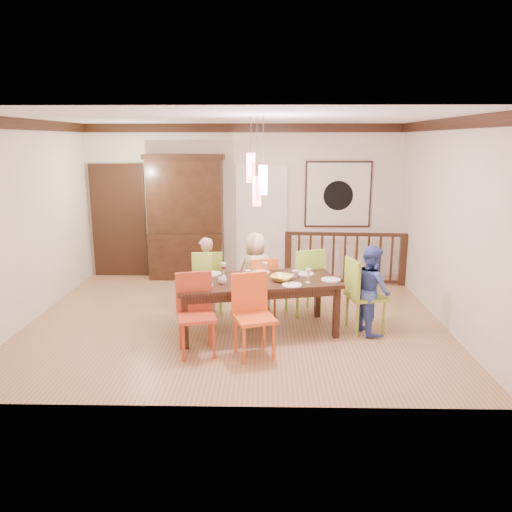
{
  "coord_description": "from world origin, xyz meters",
  "views": [
    {
      "loc": [
        0.45,
        -7.02,
        2.6
      ],
      "look_at": [
        0.3,
        -0.03,
        0.98
      ],
      "focal_mm": 35.0,
      "sensor_mm": 36.0,
      "label": 1
    }
  ],
  "objects_px": {
    "dining_table": "(257,285)",
    "person_far_mid": "(255,272)",
    "china_hutch": "(186,217)",
    "chair_far_left": "(208,277)",
    "person_end_right": "(371,290)",
    "balustrade": "(345,257)",
    "chair_end_right": "(366,290)",
    "person_far_left": "(206,275)"
  },
  "relations": [
    {
      "from": "dining_table",
      "to": "person_far_mid",
      "type": "height_order",
      "value": "person_far_mid"
    },
    {
      "from": "chair_end_right",
      "to": "person_end_right",
      "type": "distance_m",
      "value": 0.07
    },
    {
      "from": "chair_far_left",
      "to": "china_hutch",
      "type": "distance_m",
      "value": 2.2
    },
    {
      "from": "person_far_mid",
      "to": "person_end_right",
      "type": "xyz_separation_m",
      "value": [
        1.61,
        -0.87,
        -0.01
      ]
    },
    {
      "from": "chair_far_left",
      "to": "person_far_mid",
      "type": "height_order",
      "value": "person_far_mid"
    },
    {
      "from": "dining_table",
      "to": "person_far_mid",
      "type": "bearing_deg",
      "value": 81.06
    },
    {
      "from": "person_far_left",
      "to": "chair_end_right",
      "type": "bearing_deg",
      "value": 142.32
    },
    {
      "from": "chair_end_right",
      "to": "person_far_left",
      "type": "height_order",
      "value": "person_far_left"
    },
    {
      "from": "chair_end_right",
      "to": "balustrade",
      "type": "bearing_deg",
      "value": -14.64
    },
    {
      "from": "chair_far_left",
      "to": "person_far_left",
      "type": "bearing_deg",
      "value": -66.02
    },
    {
      "from": "person_far_left",
      "to": "dining_table",
      "type": "bearing_deg",
      "value": 115.29
    },
    {
      "from": "dining_table",
      "to": "balustrade",
      "type": "bearing_deg",
      "value": 45.17
    },
    {
      "from": "dining_table",
      "to": "china_hutch",
      "type": "bearing_deg",
      "value": 104.98
    },
    {
      "from": "chair_far_left",
      "to": "balustrade",
      "type": "distance_m",
      "value": 2.87
    },
    {
      "from": "china_hutch",
      "to": "person_end_right",
      "type": "height_order",
      "value": "china_hutch"
    },
    {
      "from": "dining_table",
      "to": "balustrade",
      "type": "relative_size",
      "value": 1.05
    },
    {
      "from": "china_hutch",
      "to": "chair_far_left",
      "type": "bearing_deg",
      "value": -72.52
    },
    {
      "from": "person_far_mid",
      "to": "chair_far_left",
      "type": "bearing_deg",
      "value": -6.95
    },
    {
      "from": "chair_end_right",
      "to": "person_end_right",
      "type": "relative_size",
      "value": 0.84
    },
    {
      "from": "dining_table",
      "to": "person_end_right",
      "type": "xyz_separation_m",
      "value": [
        1.56,
        0.01,
        -0.06
      ]
    },
    {
      "from": "dining_table",
      "to": "china_hutch",
      "type": "relative_size",
      "value": 0.99
    },
    {
      "from": "dining_table",
      "to": "person_far_left",
      "type": "bearing_deg",
      "value": 122.74
    },
    {
      "from": "chair_end_right",
      "to": "person_far_left",
      "type": "distance_m",
      "value": 2.43
    },
    {
      "from": "china_hutch",
      "to": "person_end_right",
      "type": "relative_size",
      "value": 1.92
    },
    {
      "from": "dining_table",
      "to": "china_hutch",
      "type": "height_order",
      "value": "china_hutch"
    },
    {
      "from": "china_hutch",
      "to": "balustrade",
      "type": "height_order",
      "value": "china_hutch"
    },
    {
      "from": "balustrade",
      "to": "person_far_mid",
      "type": "relative_size",
      "value": 1.79
    },
    {
      "from": "chair_end_right",
      "to": "person_end_right",
      "type": "xyz_separation_m",
      "value": [
        0.06,
        -0.04,
        0.02
      ]
    },
    {
      "from": "chair_far_left",
      "to": "person_far_left",
      "type": "height_order",
      "value": "person_far_left"
    },
    {
      "from": "dining_table",
      "to": "china_hutch",
      "type": "distance_m",
      "value": 3.14
    },
    {
      "from": "person_far_left",
      "to": "person_far_mid",
      "type": "bearing_deg",
      "value": 165.59
    },
    {
      "from": "person_far_left",
      "to": "person_far_mid",
      "type": "xyz_separation_m",
      "value": [
        0.76,
        0.06,
        0.03
      ]
    },
    {
      "from": "dining_table",
      "to": "chair_end_right",
      "type": "distance_m",
      "value": 1.5
    },
    {
      "from": "china_hutch",
      "to": "person_end_right",
      "type": "xyz_separation_m",
      "value": [
        2.96,
        -2.76,
        -0.57
      ]
    },
    {
      "from": "dining_table",
      "to": "person_end_right",
      "type": "height_order",
      "value": "person_end_right"
    },
    {
      "from": "balustrade",
      "to": "china_hutch",
      "type": "bearing_deg",
      "value": 177.21
    },
    {
      "from": "dining_table",
      "to": "balustrade",
      "type": "distance_m",
      "value": 2.89
    },
    {
      "from": "china_hutch",
      "to": "person_far_left",
      "type": "distance_m",
      "value": 2.13
    },
    {
      "from": "chair_far_left",
      "to": "person_end_right",
      "type": "height_order",
      "value": "person_end_right"
    },
    {
      "from": "chair_far_left",
      "to": "chair_end_right",
      "type": "distance_m",
      "value": 2.37
    },
    {
      "from": "chair_far_left",
      "to": "balustrade",
      "type": "relative_size",
      "value": 0.45
    },
    {
      "from": "balustrade",
      "to": "person_far_left",
      "type": "relative_size",
      "value": 1.89
    }
  ]
}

